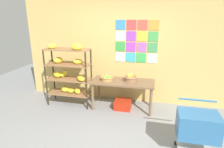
{
  "coord_description": "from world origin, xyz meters",
  "views": [
    {
      "loc": [
        0.81,
        -2.81,
        2.15
      ],
      "look_at": [
        -0.04,
        0.87,
        1.0
      ],
      "focal_mm": 30.57,
      "sensor_mm": 36.0,
      "label": 1
    }
  ],
  "objects_px": {
    "banana_shelf_unit": "(68,72)",
    "fruit_basket_back_left": "(130,78)",
    "produce_crate_under_table": "(123,104)",
    "display_table": "(123,85)",
    "fruit_basket_right": "(107,78)",
    "shopping_cart": "(197,127)"
  },
  "relations": [
    {
      "from": "fruit_basket_right",
      "to": "shopping_cart",
      "type": "bearing_deg",
      "value": -36.14
    },
    {
      "from": "produce_crate_under_table",
      "to": "fruit_basket_back_left",
      "type": "bearing_deg",
      "value": 25.59
    },
    {
      "from": "fruit_basket_back_left",
      "to": "produce_crate_under_table",
      "type": "relative_size",
      "value": 0.78
    },
    {
      "from": "produce_crate_under_table",
      "to": "display_table",
      "type": "bearing_deg",
      "value": 114.32
    },
    {
      "from": "display_table",
      "to": "fruit_basket_back_left",
      "type": "height_order",
      "value": "fruit_basket_back_left"
    },
    {
      "from": "produce_crate_under_table",
      "to": "fruit_basket_right",
      "type": "bearing_deg",
      "value": -179.44
    },
    {
      "from": "shopping_cart",
      "to": "produce_crate_under_table",
      "type": "bearing_deg",
      "value": 148.21
    },
    {
      "from": "fruit_basket_right",
      "to": "fruit_basket_back_left",
      "type": "xyz_separation_m",
      "value": [
        0.54,
        0.08,
        0.02
      ]
    },
    {
      "from": "banana_shelf_unit",
      "to": "fruit_basket_right",
      "type": "relative_size",
      "value": 5.2
    },
    {
      "from": "display_table",
      "to": "shopping_cart",
      "type": "xyz_separation_m",
      "value": [
        1.41,
        -1.34,
        -0.1
      ]
    },
    {
      "from": "fruit_basket_right",
      "to": "produce_crate_under_table",
      "type": "height_order",
      "value": "fruit_basket_right"
    },
    {
      "from": "shopping_cart",
      "to": "fruit_basket_back_left",
      "type": "bearing_deg",
      "value": 143.37
    },
    {
      "from": "banana_shelf_unit",
      "to": "fruit_basket_back_left",
      "type": "distance_m",
      "value": 1.53
    },
    {
      "from": "display_table",
      "to": "fruit_basket_right",
      "type": "bearing_deg",
      "value": -174.04
    },
    {
      "from": "display_table",
      "to": "fruit_basket_right",
      "type": "relative_size",
      "value": 4.86
    },
    {
      "from": "fruit_basket_back_left",
      "to": "produce_crate_under_table",
      "type": "height_order",
      "value": "fruit_basket_back_left"
    },
    {
      "from": "banana_shelf_unit",
      "to": "fruit_basket_back_left",
      "type": "relative_size",
      "value": 5.21
    },
    {
      "from": "fruit_basket_right",
      "to": "fruit_basket_back_left",
      "type": "relative_size",
      "value": 1.0
    },
    {
      "from": "banana_shelf_unit",
      "to": "display_table",
      "type": "relative_size",
      "value": 1.07
    },
    {
      "from": "banana_shelf_unit",
      "to": "produce_crate_under_table",
      "type": "xyz_separation_m",
      "value": [
        1.37,
        0.04,
        -0.74
      ]
    },
    {
      "from": "fruit_basket_right",
      "to": "display_table",
      "type": "bearing_deg",
      "value": 5.96
    },
    {
      "from": "banana_shelf_unit",
      "to": "fruit_basket_back_left",
      "type": "bearing_deg",
      "value": 4.05
    }
  ]
}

